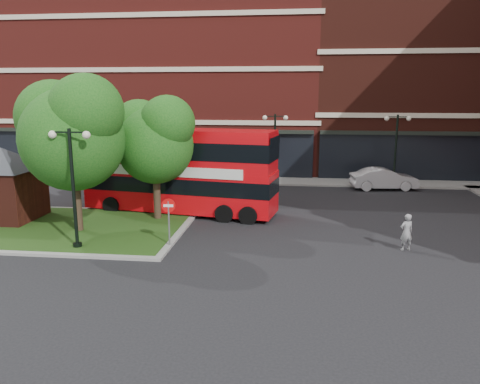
# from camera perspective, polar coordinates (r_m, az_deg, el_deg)

# --- Properties ---
(ground) EXTENTS (120.00, 120.00, 0.00)m
(ground) POSITION_cam_1_polar(r_m,az_deg,el_deg) (18.75, -3.94, -7.87)
(ground) COLOR black
(ground) RESTS_ON ground
(pavement_far) EXTENTS (44.00, 3.00, 0.12)m
(pavement_far) POSITION_cam_1_polar(r_m,az_deg,el_deg) (34.57, 1.02, 1.43)
(pavement_far) COLOR slate
(pavement_far) RESTS_ON ground
(terrace_far_left) EXTENTS (26.00, 12.00, 14.00)m
(terrace_far_left) POSITION_cam_1_polar(r_m,az_deg,el_deg) (42.86, -8.91, 12.64)
(terrace_far_left) COLOR maroon
(terrace_far_left) RESTS_ON ground
(terrace_far_right) EXTENTS (18.00, 12.00, 16.00)m
(terrace_far_right) POSITION_cam_1_polar(r_m,az_deg,el_deg) (42.74, 21.70, 13.31)
(terrace_far_right) COLOR #471911
(terrace_far_right) RESTS_ON ground
(traffic_island) EXTENTS (12.60, 7.60, 0.15)m
(traffic_island) POSITION_cam_1_polar(r_m,az_deg,el_deg) (24.09, -21.69, -4.04)
(traffic_island) COLOR gray
(traffic_island) RESTS_ON ground
(kiosk) EXTENTS (6.51, 6.51, 3.60)m
(kiosk) POSITION_cam_1_polar(r_m,az_deg,el_deg) (25.99, -26.88, 1.71)
(kiosk) COLOR #471911
(kiosk) RESTS_ON traffic_island
(tree_island_west) EXTENTS (5.40, 4.71, 7.21)m
(tree_island_west) POSITION_cam_1_polar(r_m,az_deg,el_deg) (22.28, -19.92, 7.24)
(tree_island_west) COLOR #2D2116
(tree_island_west) RESTS_ON ground
(tree_island_east) EXTENTS (4.46, 3.90, 6.29)m
(tree_island_east) POSITION_cam_1_polar(r_m,az_deg,el_deg) (23.52, -10.48, 6.60)
(tree_island_east) COLOR #2D2116
(tree_island_east) RESTS_ON ground
(lamp_island) EXTENTS (1.72, 0.36, 5.00)m
(lamp_island) POSITION_cam_1_polar(r_m,az_deg,el_deg) (19.93, -19.70, 1.07)
(lamp_island) COLOR black
(lamp_island) RESTS_ON ground
(lamp_far_left) EXTENTS (1.72, 0.36, 5.00)m
(lamp_far_left) POSITION_cam_1_polar(r_m,az_deg,el_deg) (32.06, 4.26, 5.58)
(lamp_far_left) COLOR black
(lamp_far_left) RESTS_ON ground
(lamp_far_right) EXTENTS (1.72, 0.36, 5.00)m
(lamp_far_right) POSITION_cam_1_polar(r_m,az_deg,el_deg) (32.73, 18.45, 5.13)
(lamp_far_right) COLOR black
(lamp_far_right) RESTS_ON ground
(bus) EXTENTS (10.60, 4.08, 3.95)m
(bus) POSITION_cam_1_polar(r_m,az_deg,el_deg) (25.15, -7.42, 3.25)
(bus) COLOR red
(bus) RESTS_ON ground
(woman) EXTENTS (0.65, 0.54, 1.54)m
(woman) POSITION_cam_1_polar(r_m,az_deg,el_deg) (20.39, 19.62, -4.63)
(woman) COLOR gray
(woman) RESTS_ON ground
(car_silver) EXTENTS (3.64, 1.49, 1.24)m
(car_silver) POSITION_cam_1_polar(r_m,az_deg,el_deg) (33.57, -9.04, 1.94)
(car_silver) COLOR silver
(car_silver) RESTS_ON ground
(car_white) EXTENTS (4.55, 2.04, 1.45)m
(car_white) POSITION_cam_1_polar(r_m,az_deg,el_deg) (32.90, 17.13, 1.54)
(car_white) COLOR silver
(car_white) RESTS_ON ground
(no_entry_sign) EXTENTS (0.58, 0.08, 2.10)m
(no_entry_sign) POSITION_cam_1_polar(r_m,az_deg,el_deg) (19.57, -8.69, -2.53)
(no_entry_sign) COLOR slate
(no_entry_sign) RESTS_ON ground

